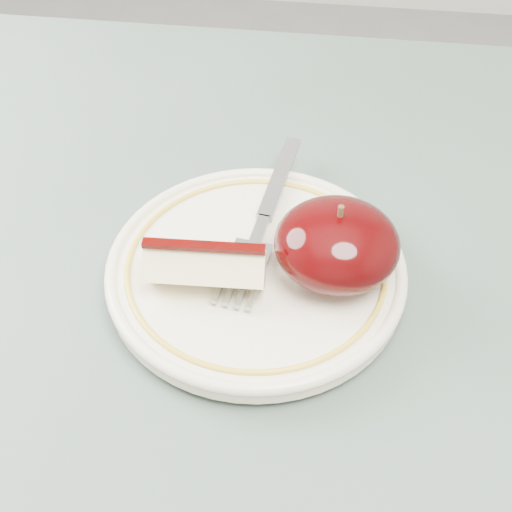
# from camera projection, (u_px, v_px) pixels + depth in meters

# --- Properties ---
(table) EXTENTS (0.90, 0.90, 0.75)m
(table) POSITION_uv_depth(u_px,v_px,m) (101.00, 448.00, 0.52)
(table) COLOR brown
(table) RESTS_ON ground
(plate) EXTENTS (0.21, 0.21, 0.02)m
(plate) POSITION_uv_depth(u_px,v_px,m) (256.00, 270.00, 0.50)
(plate) COLOR #F2E7CB
(plate) RESTS_ON table
(apple_half) EXTENTS (0.08, 0.08, 0.06)m
(apple_half) POSITION_uv_depth(u_px,v_px,m) (337.00, 244.00, 0.47)
(apple_half) COLOR black
(apple_half) RESTS_ON plate
(apple_wedge) EXTENTS (0.08, 0.04, 0.04)m
(apple_wedge) POSITION_uv_depth(u_px,v_px,m) (205.00, 266.00, 0.47)
(apple_wedge) COLOR #FEF1BB
(apple_wedge) RESTS_ON plate
(fork) EXTENTS (0.04, 0.18, 0.00)m
(fork) POSITION_uv_depth(u_px,v_px,m) (264.00, 219.00, 0.52)
(fork) COLOR gray
(fork) RESTS_ON plate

